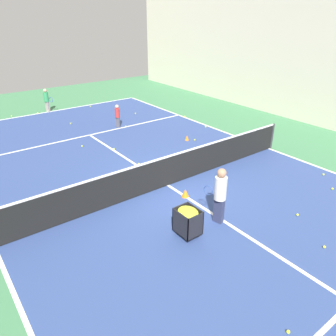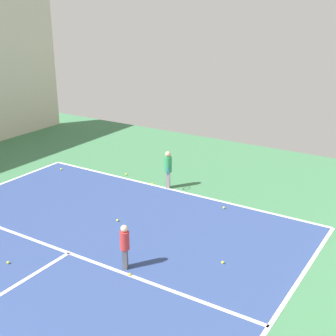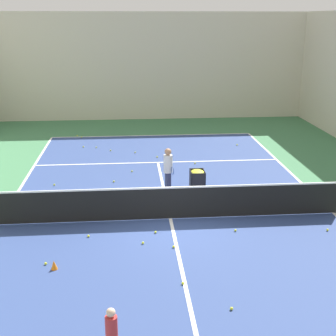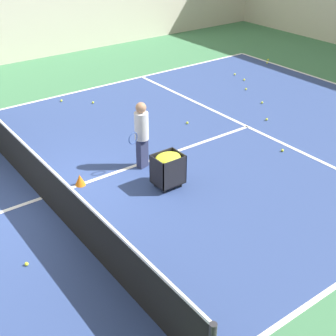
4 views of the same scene
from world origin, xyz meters
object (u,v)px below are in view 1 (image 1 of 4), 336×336
Objects in this scene: player_near_baseline at (46,99)px; training_cone_0 at (185,193)px; coach_at_net at (220,192)px; child_midcourt at (117,114)px; tennis_net at (168,170)px; training_cone_1 at (187,138)px; ball_cart at (188,217)px.

training_cone_0 is at bearing -23.05° from player_near_baseline.
child_midcourt is (-1.77, -8.76, -0.28)m from coach_at_net.
training_cone_0 is (-0.20, 12.02, -0.62)m from player_near_baseline.
tennis_net is 46.56× the size of training_cone_1.
child_midcourt reaches higher than ball_cart.
ball_cart is 3.38× the size of training_cone_1.
tennis_net is 8.38× the size of player_near_baseline.
child_midcourt is at bearing -25.73° from coach_at_net.
coach_at_net reaches higher than child_midcourt.
coach_at_net is 6.31m from training_cone_1.
ball_cart is at bearing 50.14° from training_cone_1.
ball_cart is (1.07, -0.04, -0.37)m from coach_at_net.
training_cone_0 is at bearing 49.42° from training_cone_1.
tennis_net is 6.74× the size of coach_at_net.
player_near_baseline is at bearing -67.68° from training_cone_1.
tennis_net is 6.50m from child_midcourt.
tennis_net is at bearing 41.57° from training_cone_1.
ball_cart is at bearing -28.21° from player_near_baseline.
ball_cart reaches higher than training_cone_0.
child_midcourt is at bearing -108.03° from ball_cart.
tennis_net is 1.00m from training_cone_0.
tennis_net is 9.66× the size of child_midcourt.
child_midcourt is 3.83m from training_cone_1.
training_cone_1 is at bearing -46.42° from coach_at_net.
player_near_baseline reaches higher than training_cone_1.
child_midcourt reaches higher than tennis_net.
coach_at_net is 8.94m from child_midcourt.
player_near_baseline is 1.64× the size of ball_cart.
child_midcourt is 9.17m from ball_cart.
player_near_baseline is 13.59m from ball_cart.
child_midcourt reaches higher than training_cone_0.
child_midcourt is at bearing -3.08° from player_near_baseline.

